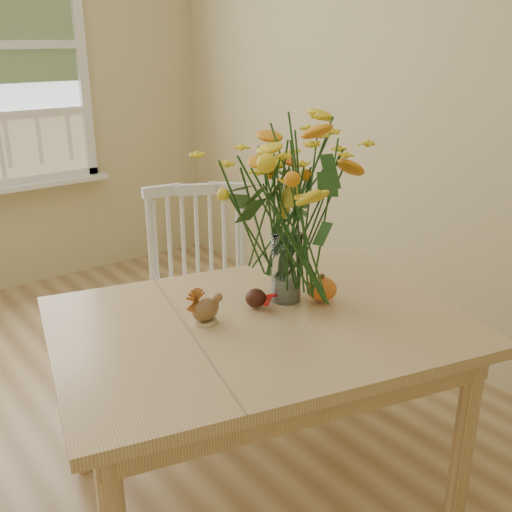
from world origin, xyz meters
TOP-DOWN VIEW (x-y plane):
  - wall_right at (2.00, 0.00)m, footprint 0.02×4.50m
  - dining_table at (0.65, -0.30)m, footprint 1.54×1.26m
  - windsor_chair at (0.84, 0.37)m, footprint 0.60×0.59m
  - flower_vase at (0.82, -0.23)m, footprint 0.52×0.52m
  - pumpkin at (0.92, -0.32)m, footprint 0.11×0.11m
  - turkey_figurine at (0.49, -0.21)m, footprint 0.10×0.08m
  - dark_gourd at (0.70, -0.22)m, footprint 0.12×0.07m

SIDE VIEW (x-z plane):
  - windsor_chair at x=0.84m, z-range 0.06..1.03m
  - dining_table at x=0.65m, z-range 0.27..0.98m
  - dark_gourd at x=0.70m, z-range 0.72..0.78m
  - pumpkin at x=0.92m, z-range 0.72..0.80m
  - turkey_figurine at x=0.49m, z-range 0.71..0.83m
  - flower_vase at x=0.82m, z-range 0.78..1.39m
  - wall_right at x=2.00m, z-range 0.00..2.70m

